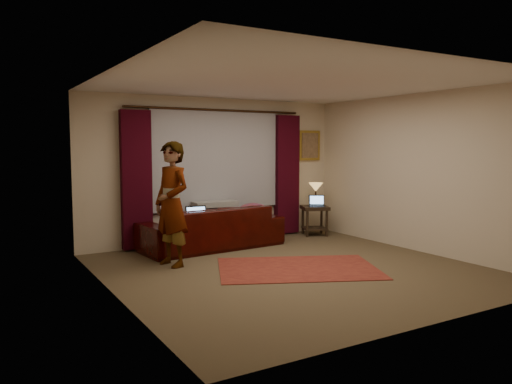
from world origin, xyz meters
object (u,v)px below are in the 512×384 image
laptop_table (317,201)px  person (172,204)px  end_table (315,221)px  tiffany_lamp (316,194)px  sofa (212,219)px  laptop_sofa (198,215)px

laptop_table → person: bearing=-131.3°
end_table → person: bearing=-163.8°
end_table → tiffany_lamp: size_ratio=1.27×
tiffany_lamp → laptop_table: 0.20m
sofa → person: bearing=34.6°
sofa → person: person is taller
end_table → tiffany_lamp: tiffany_lamp is taller
sofa → laptop_sofa: bearing=26.5°
laptop_sofa → laptop_table: (2.59, 0.23, 0.06)m
laptop_table → person: size_ratio=0.18×
tiffany_lamp → laptop_sofa: bearing=-172.1°
tiffany_lamp → laptop_table: tiffany_lamp is taller
laptop_sofa → person: size_ratio=0.21×
sofa → laptop_sofa: size_ratio=6.32×
person → end_table: bearing=90.6°
laptop_table → sofa: bearing=-145.6°
end_table → person: size_ratio=0.32×
person → sofa: bearing=113.9°
sofa → tiffany_lamp: size_ratio=5.43×
sofa → tiffany_lamp: tiffany_lamp is taller
laptop_sofa → person: (-0.70, -0.65, 0.28)m
end_table → tiffany_lamp: bearing=42.7°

